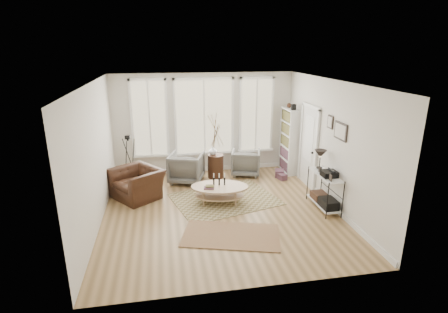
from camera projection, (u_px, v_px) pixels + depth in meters
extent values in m
plane|color=#A48051|center=(220.00, 210.00, 8.02)|extent=(5.50, 5.50, 0.00)
plane|color=white|center=(220.00, 82.00, 7.14)|extent=(5.50, 5.50, 0.00)
cube|color=silver|center=(204.00, 124.00, 10.16)|extent=(5.20, 0.04, 2.90)
cube|color=silver|center=(252.00, 203.00, 5.00)|extent=(5.20, 0.04, 2.90)
cube|color=silver|center=(95.00, 156.00, 7.14)|extent=(0.04, 5.50, 2.90)
cube|color=silver|center=(331.00, 144.00, 8.02)|extent=(0.04, 5.50, 2.90)
cube|color=white|center=(205.00, 169.00, 10.57)|extent=(5.10, 0.04, 0.12)
cube|color=white|center=(325.00, 200.00, 8.44)|extent=(0.03, 5.40, 0.12)
cube|color=tan|center=(204.00, 117.00, 10.08)|extent=(1.60, 0.03, 2.10)
cube|color=tan|center=(150.00, 119.00, 9.82)|extent=(0.90, 0.03, 2.10)
cube|color=tan|center=(256.00, 115.00, 10.35)|extent=(0.90, 0.03, 2.10)
cube|color=white|center=(204.00, 117.00, 10.06)|extent=(1.74, 0.06, 2.24)
cube|color=white|center=(150.00, 119.00, 9.80)|extent=(1.04, 0.06, 2.24)
cube|color=white|center=(256.00, 115.00, 10.33)|extent=(1.04, 0.06, 2.24)
cube|color=white|center=(205.00, 153.00, 10.37)|extent=(4.10, 0.12, 0.06)
cube|color=silver|center=(309.00, 147.00, 9.22)|extent=(0.04, 0.88, 2.10)
cube|color=white|center=(309.00, 138.00, 9.14)|extent=(0.01, 0.55, 1.20)
cube|color=white|center=(316.00, 153.00, 8.75)|extent=(0.06, 0.08, 2.18)
cube|color=white|center=(301.00, 143.00, 9.67)|extent=(0.06, 0.08, 2.18)
cube|color=white|center=(311.00, 106.00, 8.89)|extent=(0.06, 1.06, 0.08)
sphere|color=black|center=(312.00, 153.00, 8.91)|extent=(0.06, 0.06, 0.06)
cube|color=white|center=(294.00, 145.00, 9.85)|extent=(0.30, 0.03, 1.90)
cube|color=white|center=(284.00, 137.00, 10.62)|extent=(0.30, 0.03, 1.90)
cube|color=white|center=(294.00, 141.00, 10.26)|extent=(0.02, 0.85, 1.90)
cube|color=white|center=(289.00, 141.00, 10.23)|extent=(0.30, 0.81, 1.90)
cube|color=maroon|center=(289.00, 141.00, 10.23)|extent=(0.24, 0.75, 1.76)
cube|color=black|center=(294.00, 107.00, 9.73)|extent=(0.12, 0.10, 0.16)
sphere|color=#371D12|center=(289.00, 105.00, 10.06)|extent=(0.14, 0.14, 0.14)
cube|color=white|center=(323.00, 203.00, 8.10)|extent=(0.37, 1.07, 0.03)
cube|color=white|center=(326.00, 175.00, 7.89)|extent=(0.37, 1.07, 0.02)
cylinder|color=black|center=(327.00, 201.00, 7.48)|extent=(0.02, 0.02, 0.85)
cylinder|color=black|center=(343.00, 200.00, 7.54)|extent=(0.02, 0.02, 0.85)
cylinder|color=black|center=(308.00, 183.00, 8.48)|extent=(0.02, 0.02, 0.85)
cylinder|color=black|center=(321.00, 182.00, 8.54)|extent=(0.02, 0.02, 0.85)
cylinder|color=black|center=(319.00, 168.00, 8.20)|extent=(0.14, 0.14, 0.02)
cylinder|color=black|center=(320.00, 162.00, 8.16)|extent=(0.02, 0.02, 0.30)
cone|color=black|center=(320.00, 154.00, 8.10)|extent=(0.28, 0.28, 0.18)
cube|color=black|center=(329.00, 174.00, 7.73)|extent=(0.32, 0.30, 0.13)
cube|color=black|center=(328.00, 203.00, 7.84)|extent=(0.32, 0.45, 0.20)
cube|color=#371D12|center=(319.00, 196.00, 8.28)|extent=(0.32, 0.40, 0.16)
cube|color=black|center=(331.00, 178.00, 7.45)|extent=(0.02, 0.10, 0.14)
cube|color=black|center=(320.00, 170.00, 7.96)|extent=(0.02, 0.10, 0.12)
cube|color=black|center=(341.00, 131.00, 7.52)|extent=(0.03, 0.52, 0.38)
cube|color=silver|center=(340.00, 131.00, 7.52)|extent=(0.01, 0.44, 0.30)
cube|color=black|center=(330.00, 122.00, 7.96)|extent=(0.03, 0.24, 0.30)
cube|color=silver|center=(330.00, 122.00, 7.96)|extent=(0.01, 0.18, 0.24)
cube|color=brown|center=(225.00, 199.00, 8.59)|extent=(2.80, 2.38, 0.01)
cube|color=brown|center=(231.00, 235.00, 6.94)|extent=(2.13, 1.55, 0.01)
ellipsoid|color=tan|center=(220.00, 195.00, 8.36)|extent=(1.27, 0.92, 0.03)
ellipsoid|color=tan|center=(220.00, 187.00, 8.30)|extent=(1.48, 1.08, 0.04)
cylinder|color=tan|center=(205.00, 200.00, 8.10)|extent=(0.04, 0.04, 0.39)
cylinder|color=tan|center=(237.00, 198.00, 8.23)|extent=(0.04, 0.04, 0.39)
cylinder|color=tan|center=(203.00, 193.00, 8.50)|extent=(0.04, 0.04, 0.39)
cylinder|color=tan|center=(233.00, 190.00, 8.63)|extent=(0.04, 0.04, 0.39)
cylinder|color=black|center=(214.00, 182.00, 8.29)|extent=(0.04, 0.04, 0.19)
cylinder|color=black|center=(219.00, 181.00, 8.31)|extent=(0.04, 0.04, 0.19)
cylinder|color=black|center=(225.00, 181.00, 8.34)|extent=(0.04, 0.04, 0.19)
cube|color=#2E4523|center=(209.00, 187.00, 8.15)|extent=(0.24, 0.17, 0.06)
imported|color=slate|center=(186.00, 168.00, 9.61)|extent=(1.11, 1.13, 0.82)
imported|color=slate|center=(246.00, 162.00, 10.16)|extent=(1.00, 1.01, 0.75)
cylinder|color=#371D12|center=(216.00, 166.00, 9.95)|extent=(0.45, 0.45, 0.67)
imported|color=silver|center=(213.00, 150.00, 9.86)|extent=(0.23, 0.23, 0.24)
imported|color=#371D12|center=(137.00, 183.00, 8.61)|extent=(1.50, 1.48, 0.74)
cylinder|color=black|center=(128.00, 140.00, 9.34)|extent=(0.06, 0.06, 0.06)
cube|color=black|center=(128.00, 137.00, 9.32)|extent=(0.14, 0.11, 0.09)
cylinder|color=black|center=(127.00, 138.00, 9.25)|extent=(0.06, 0.07, 0.06)
cube|color=maroon|center=(279.00, 173.00, 10.07)|extent=(0.33, 0.37, 0.20)
cube|color=maroon|center=(282.00, 177.00, 9.85)|extent=(0.25, 0.29, 0.16)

